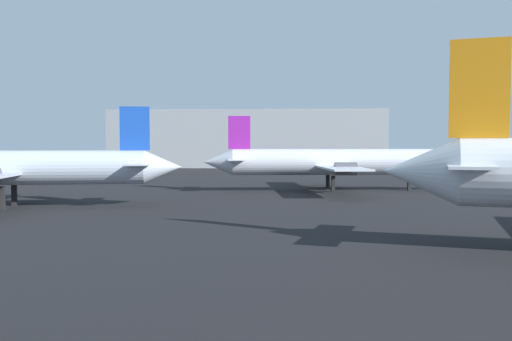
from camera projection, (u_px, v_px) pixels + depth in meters
airplane_distant at (339, 162)px, 69.57m from camera, size 35.71×26.29×9.65m
terminal_building at (248, 139)px, 146.56m from camera, size 72.19×20.01×15.12m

